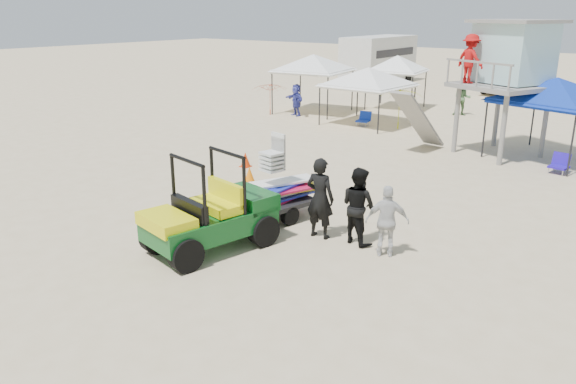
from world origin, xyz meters
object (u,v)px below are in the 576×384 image
Objects in this scene: canopy_blue at (557,82)px; lifeguard_tower at (506,58)px; utility_cart at (207,207)px; man_left at (320,198)px; surf_trailer at (276,189)px.

lifeguard_tower is at bearing -170.05° from canopy_blue.
utility_cart is 12.85m from lifeguard_tower.
lifeguard_tower is at bearing -98.54° from man_left.
utility_cart is 13.41m from canopy_blue.
utility_cart is 2.35m from surf_trailer.
canopy_blue is (3.86, 10.38, 1.91)m from surf_trailer.
canopy_blue is at bearing 69.60° from surf_trailer.
canopy_blue is (1.70, 0.30, -0.72)m from lifeguard_tower.
canopy_blue is (3.87, 12.72, 1.72)m from utility_cart.
utility_cart is 1.27× the size of surf_trailer.
surf_trailer is at bearing -110.40° from canopy_blue.
man_left is 0.47× the size of canopy_blue.
man_left is 10.70m from lifeguard_tower.
lifeguard_tower reaches higher than surf_trailer.
utility_cart is 0.65× the size of lifeguard_tower.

